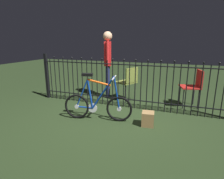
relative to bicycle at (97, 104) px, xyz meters
The scene contains 7 objects.
ground_plane 0.49m from the bicycle, 11.12° to the left, with size 20.00×20.00×0.00m, color #213018.
iron_fence 0.98m from the bicycle, 71.16° to the left, with size 4.55×0.07×1.18m.
bicycle is the anchor object (origin of this frame).
chair_red 2.28m from the bicycle, 40.20° to the left, with size 0.50×0.50×0.86m.
chair_olive 1.43m from the bicycle, 81.72° to the left, with size 0.59×0.59×0.86m.
person_visitor 1.72m from the bicycle, 104.62° to the left, with size 0.28×0.45×1.73m.
display_crate 0.98m from the bicycle, ahead, with size 0.21×0.21×0.26m, color olive.
Camera 1 is at (1.12, -3.18, 1.50)m, focal length 30.28 mm.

